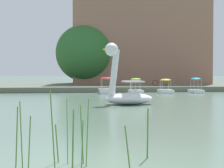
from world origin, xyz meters
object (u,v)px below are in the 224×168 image
object	(u,v)px
swan_boat	(125,89)
pedal_boat_yellow	(166,89)
pedal_boat_lime	(136,89)
tree_willow_overhanging	(84,53)
pedal_boat_red	(107,89)
pedal_boat_cyan	(196,88)
bicycle_parked	(160,83)

from	to	relation	value
swan_boat	pedal_boat_yellow	world-z (taller)	swan_boat
pedal_boat_lime	tree_willow_overhanging	size ratio (longest dim) A/B	0.23
pedal_boat_red	pedal_boat_cyan	world-z (taller)	pedal_boat_red
pedal_boat_lime	bicycle_parked	size ratio (longest dim) A/B	1.11
pedal_boat_lime	pedal_boat_yellow	world-z (taller)	pedal_boat_lime
pedal_boat_yellow	bicycle_parked	bearing A→B (deg)	81.35
pedal_boat_red	pedal_boat_cyan	distance (m)	8.46
pedal_boat_yellow	tree_willow_overhanging	size ratio (longest dim) A/B	0.25
pedal_boat_cyan	pedal_boat_yellow	bearing A→B (deg)	-175.65
pedal_boat_yellow	swan_boat	bearing A→B (deg)	-116.90
pedal_boat_lime	pedal_boat_cyan	distance (m)	5.82
pedal_boat_yellow	bicycle_parked	distance (m)	4.38
pedal_boat_red	tree_willow_overhanging	size ratio (longest dim) A/B	0.26
pedal_boat_red	pedal_boat_lime	xyz separation A→B (m)	(2.65, -0.30, -0.01)
pedal_boat_red	bicycle_parked	distance (m)	7.31
pedal_boat_lime	pedal_boat_red	bearing A→B (deg)	173.49
pedal_boat_red	pedal_boat_lime	distance (m)	2.67
tree_willow_overhanging	pedal_boat_lime	bearing A→B (deg)	-70.32
pedal_boat_cyan	bicycle_parked	xyz separation A→B (m)	(-2.36, 4.08, 0.40)
pedal_boat_red	tree_willow_overhanging	world-z (taller)	tree_willow_overhanging
pedal_boat_yellow	pedal_boat_cyan	xyz separation A→B (m)	(3.01, 0.23, 0.06)
bicycle_parked	pedal_boat_lime	bearing A→B (deg)	-128.75
bicycle_parked	pedal_boat_cyan	bearing A→B (deg)	-59.98
swan_boat	pedal_boat_red	distance (m)	11.25
tree_willow_overhanging	swan_boat	bearing A→B (deg)	-86.38
pedal_boat_red	pedal_boat_yellow	size ratio (longest dim) A/B	1.05
swan_boat	bicycle_parked	size ratio (longest dim) A/B	2.10
swan_boat	pedal_boat_cyan	distance (m)	14.08
pedal_boat_lime	pedal_boat_yellow	xyz separation A→B (m)	(2.80, 0.00, -0.02)
pedal_boat_red	tree_willow_overhanging	distance (m)	12.15
pedal_boat_red	tree_willow_overhanging	bearing A→B (deg)	97.66
pedal_boat_lime	pedal_boat_cyan	world-z (taller)	pedal_boat_cyan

